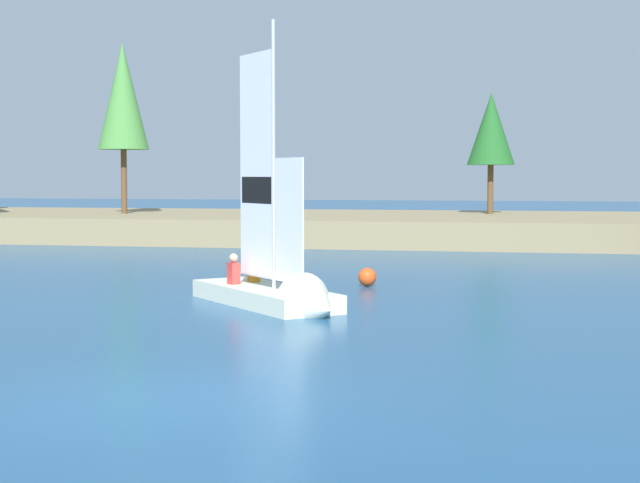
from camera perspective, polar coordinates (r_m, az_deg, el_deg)
ground_plane at (r=12.72m, az=-8.62°, el=-9.13°), size 200.00×200.00×0.00m
shore_bank at (r=43.52m, az=5.92°, el=0.81°), size 80.00×12.67×1.10m
shoreline_tree_centre at (r=46.04m, az=-11.38°, el=8.25°), size 2.29×2.29×7.79m
shoreline_tree_midright at (r=45.35m, az=9.91°, el=6.43°), size 2.15×2.15×5.48m
sailboat at (r=20.92m, az=-2.14°, el=-2.85°), size 4.43×4.64×6.63m
channel_buoy at (r=25.30m, az=2.76°, el=-2.07°), size 0.48×0.48×0.48m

